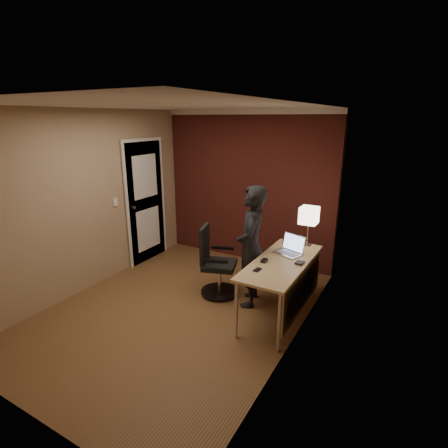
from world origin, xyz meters
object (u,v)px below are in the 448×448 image
Objects in this scene: desk at (287,272)px; wallet at (300,263)px; desk_lamp at (309,216)px; phone at (257,270)px; office_chair at (215,266)px; laptop at (290,248)px; person at (251,247)px; mouse at (264,261)px.

wallet is (0.14, 0.02, 0.14)m from desk.
desk_lamp is 1.14m from phone.
office_chair is at bearing 175.70° from desk.
laptop is 0.50m from person.
mouse is 0.06× the size of person.
wallet is at bearing -52.53° from laptop.
laptop is 0.35m from wallet.
mouse reaches higher than wallet.
desk is 2.80× the size of desk_lamp.
person reaches higher than desk.
laptop is 3.45× the size of phone.
mouse is at bearing -14.58° from office_chair.
laptop is 0.41× the size of office_chair.
desk is 0.95× the size of person.
laptop is 3.97× the size of mouse.
wallet is 0.11× the size of office_chair.
desk_lamp is (0.04, 0.65, 0.55)m from desk.
desk is at bearing -93.55° from desk_lamp.
desk_lamp is 5.35× the size of mouse.
mouse is at bearing -112.17° from laptop.
laptop is (-0.11, -0.35, -0.35)m from desk_lamp.
phone is at bearing -83.86° from mouse.
person reaches higher than wallet.
desk_lamp is 0.56× the size of office_chair.
person is (-0.52, 0.10, 0.19)m from desk.
laptop is 0.25× the size of person.
mouse is 0.41m from wallet.
desk is 0.46m from phone.
phone is 1.01m from office_chair.
desk_lamp is at bearing 99.19° from wallet.
laptop is at bearing -107.36° from desk_lamp.
person is at bearing 173.48° from wallet.
desk_lamp is 0.34× the size of person.
laptop reaches higher than desk.
mouse is 0.91× the size of wallet.
mouse is 0.10× the size of office_chair.
desk_lamp is 1.35× the size of laptop.
person is (-0.28, 0.23, 0.05)m from mouse.
phone is at bearing 13.91° from person.
office_chair is 0.64m from person.
mouse is at bearing -158.23° from wallet.
laptop reaches higher than wallet.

